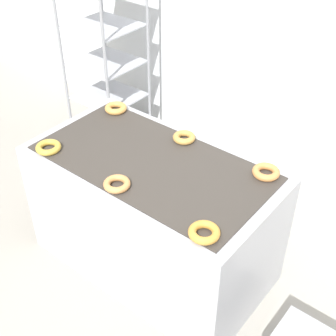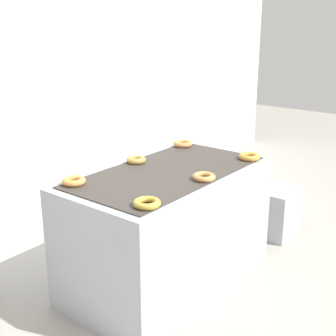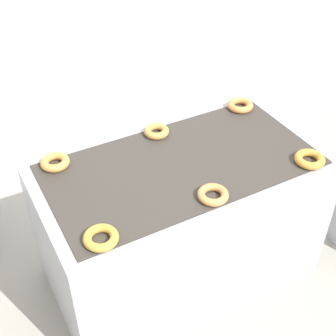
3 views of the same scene
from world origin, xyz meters
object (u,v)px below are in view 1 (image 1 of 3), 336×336
object	(u,v)px
donut_near_center	(117,184)
donut_near_right	(204,232)
donut_far_left	(116,108)
donut_far_right	(266,172)
donut_far_center	(184,137)
donut_near_left	(48,147)
fryer_machine	(153,215)
baking_rack_cart	(106,63)

from	to	relation	value
donut_near_center	donut_near_right	distance (m)	0.59
donut_far_left	donut_far_right	world-z (taller)	same
donut_far_center	donut_far_right	size ratio (longest dim) A/B	0.90
donut_near_right	donut_far_left	size ratio (longest dim) A/B	1.05
donut_near_right	donut_near_left	bearing A→B (deg)	179.77
fryer_machine	donut_near_left	bearing A→B (deg)	-152.23
baking_rack_cart	donut_far_left	xyz separation A→B (m)	(0.71, -0.61, 0.08)
donut_near_right	donut_far_right	distance (m)	0.61
donut_near_right	donut_far_left	distance (m)	1.31
baking_rack_cart	donut_near_left	size ratio (longest dim) A/B	10.03
donut_near_left	donut_near_right	xyz separation A→B (m)	(1.16, -0.00, 0.00)
donut_near_center	donut_near_left	bearing A→B (deg)	-179.63
donut_near_left	donut_near_right	distance (m)	1.16
fryer_machine	donut_near_center	bearing A→B (deg)	-89.67
donut_near_left	donut_near_right	bearing A→B (deg)	-0.23
donut_near_center	donut_far_left	xyz separation A→B (m)	(-0.58, 0.59, 0.00)
donut_far_center	donut_near_left	bearing A→B (deg)	-133.85
fryer_machine	donut_far_right	xyz separation A→B (m)	(0.58, 0.31, 0.45)
fryer_machine	donut_near_left	xyz separation A→B (m)	(-0.57, -0.30, 0.44)
fryer_machine	donut_near_right	world-z (taller)	donut_near_right
fryer_machine	donut_far_right	bearing A→B (deg)	27.74
fryer_machine	donut_near_center	distance (m)	0.53
donut_far_right	baking_rack_cart	bearing A→B (deg)	162.13
donut_near_center	donut_near_right	xyz separation A→B (m)	(0.59, -0.01, 0.00)
donut_near_right	donut_far_right	bearing A→B (deg)	90.44
baking_rack_cart	donut_near_center	xyz separation A→B (m)	(1.29, -1.21, 0.08)
donut_near_left	donut_far_left	xyz separation A→B (m)	(-0.01, 0.60, 0.00)
donut_near_center	baking_rack_cart	bearing A→B (deg)	136.94
donut_near_center	donut_far_right	size ratio (longest dim) A/B	0.96
donut_near_center	donut_far_center	xyz separation A→B (m)	(0.01, 0.60, 0.00)
baking_rack_cart	donut_far_right	distance (m)	1.97
fryer_machine	donut_far_left	size ratio (longest dim) A/B	10.08
baking_rack_cart	donut_near_left	bearing A→B (deg)	-59.26
baking_rack_cart	donut_near_right	world-z (taller)	baking_rack_cart
fryer_machine	baking_rack_cart	world-z (taller)	baking_rack_cart
donut_near_center	donut_near_right	bearing A→B (deg)	-0.82
donut_near_left	donut_near_center	world-z (taller)	same
baking_rack_cart	donut_far_center	world-z (taller)	baking_rack_cart
fryer_machine	donut_near_left	world-z (taller)	donut_near_left
donut_far_left	donut_far_center	distance (m)	0.59
donut_far_left	donut_far_right	distance (m)	1.16
donut_near_left	donut_far_right	size ratio (longest dim) A/B	0.99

